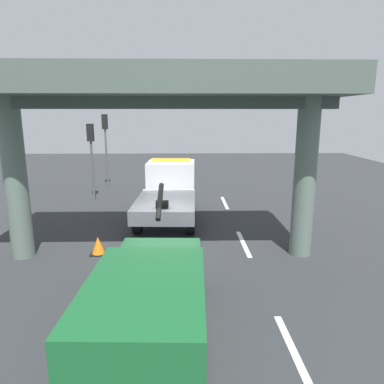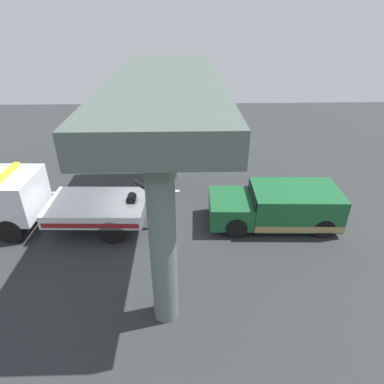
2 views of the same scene
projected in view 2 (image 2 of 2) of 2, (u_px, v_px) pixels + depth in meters
name	position (u px, v px, depth m)	size (l,w,h in m)	color
ground_plane	(148.00, 225.00, 13.73)	(60.00, 40.00, 0.10)	#2D3033
lane_stripe_west	(273.00, 189.00, 16.35)	(2.60, 0.16, 0.01)	silver
lane_stripe_mid	(153.00, 191.00, 16.20)	(2.60, 0.16, 0.01)	silver
lane_stripe_east	(30.00, 193.00, 16.06)	(2.60, 0.16, 0.01)	silver
tow_truck_white	(49.00, 201.00, 13.04)	(7.29, 2.61, 2.46)	white
towed_van_green	(280.00, 207.00, 13.45)	(5.27, 2.37, 1.58)	#195B2D
overpass_structure	(166.00, 101.00, 11.22)	(3.60, 11.21, 5.93)	#596B60
traffic_cone_orange	(166.00, 253.00, 11.69)	(0.50, 0.50, 0.60)	orange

